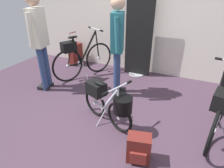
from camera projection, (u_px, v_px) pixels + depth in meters
name	position (u px, v px, depth m)	size (l,w,h in m)	color
ground_plane	(102.00, 126.00, 2.81)	(6.47, 6.47, 0.00)	#473342
back_wall	(149.00, 9.00, 4.00)	(6.47, 0.10, 2.84)	silver
floor_banner_stand	(139.00, 40.00, 4.07)	(0.60, 0.36, 1.81)	#B7B7BC
folding_bike_foreground	(109.00, 102.00, 2.69)	(0.94, 0.56, 0.71)	black
display_bike_left	(223.00, 103.00, 2.48)	(0.53, 1.41, 1.00)	black
display_bike_right	(81.00, 58.00, 4.11)	(0.75, 1.37, 1.05)	black
visitor_near_wall	(39.00, 37.00, 3.37)	(0.33, 0.52, 1.79)	navy
visitor_browsing	(117.00, 42.00, 3.20)	(0.34, 0.52, 1.74)	navy
rolling_suitcase	(76.00, 54.00, 4.92)	(0.24, 0.39, 0.83)	maroon
backpack_on_floor	(139.00, 149.00, 2.19)	(0.30, 0.26, 0.36)	maroon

